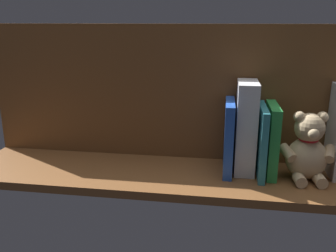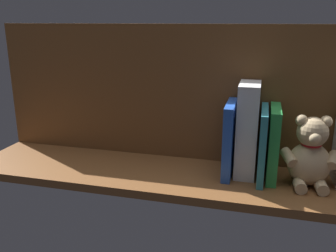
{
  "view_description": "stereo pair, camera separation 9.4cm",
  "coord_description": "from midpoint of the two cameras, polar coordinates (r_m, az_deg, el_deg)",
  "views": [
    {
      "loc": [
        -13.86,
        89.45,
        39.3
      ],
      "look_at": [
        0.0,
        0.0,
        12.61
      ],
      "focal_mm": 38.69,
      "sensor_mm": 36.0,
      "label": 1
    },
    {
      "loc": [
        -23.09,
        87.52,
        39.3
      ],
      "look_at": [
        0.0,
        0.0,
        12.61
      ],
      "focal_mm": 38.69,
      "sensor_mm": 36.0,
      "label": 2
    }
  ],
  "objects": [
    {
      "name": "book_4",
      "position": [
        0.96,
        12.46,
        -2.02
      ],
      "size": [
        2.3,
        14.54,
        19.08
      ],
      "primitive_type": "cube",
      "color": "blue",
      "rests_on": "ground_plane"
    },
    {
      "name": "shelf_back_panel",
      "position": [
        1.03,
        4.22,
        5.13
      ],
      "size": [
        108.98,
        1.5,
        38.24
      ],
      "primitive_type": "cube",
      "color": "brown",
      "rests_on": "ground_plane"
    },
    {
      "name": "dictionary_thick_white",
      "position": [
        0.96,
        15.16,
        -0.58
      ],
      "size": [
        5.21,
        12.06,
        24.11
      ],
      "primitive_type": "cube",
      "color": "white",
      "rests_on": "ground_plane"
    },
    {
      "name": "book_3",
      "position": [
        0.96,
        17.42,
        -2.74
      ],
      "size": [
        1.64,
        15.82,
        18.2
      ],
      "primitive_type": "cube",
      "color": "teal",
      "rests_on": "ground_plane"
    },
    {
      "name": "book_2",
      "position": [
        0.97,
        18.97,
        -2.61
      ],
      "size": [
        2.47,
        13.99,
        18.46
      ],
      "primitive_type": "cube",
      "color": "green",
      "rests_on": "ground_plane"
    },
    {
      "name": "teddy_bear",
      "position": [
        0.96,
        24.16,
        -4.24
      ],
      "size": [
        14.32,
        11.77,
        17.69
      ],
      "rotation": [
        0.0,
        0.0,
        0.07
      ],
      "color": "#D1B284",
      "rests_on": "ground_plane"
    },
    {
      "name": "ground_plane",
      "position": [
        0.99,
        2.75,
        -7.67
      ],
      "size": [
        108.98,
        27.01,
        2.2
      ],
      "primitive_type": "cube",
      "color": "brown"
    }
  ]
}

